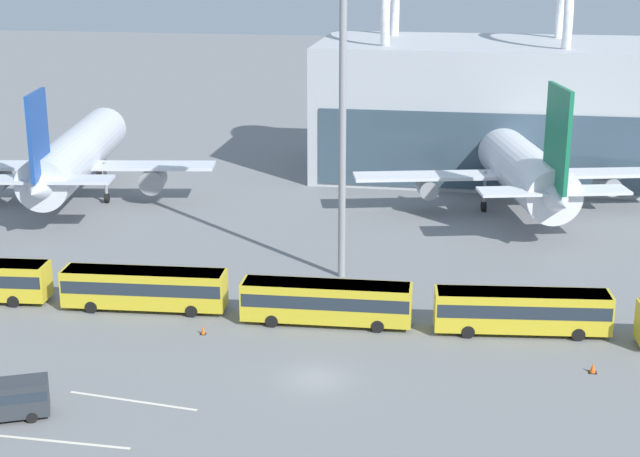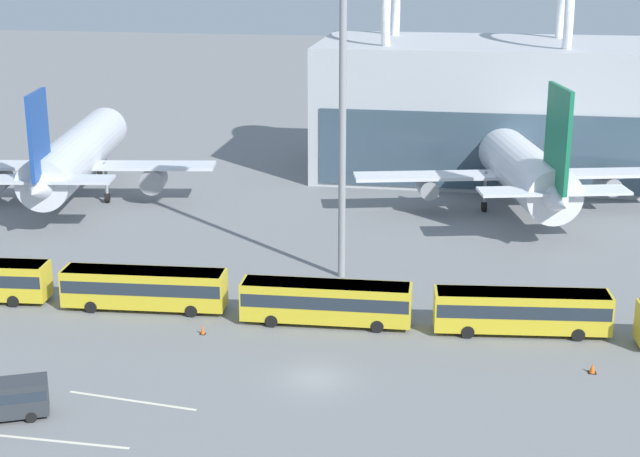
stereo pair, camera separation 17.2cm
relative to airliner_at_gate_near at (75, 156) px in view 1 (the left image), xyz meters
name	(u,v)px [view 1 (the left image)]	position (x,y,z in m)	size (l,w,h in m)	color
ground_plane	(316,378)	(34.32, -40.96, -5.16)	(440.00, 440.00, 0.00)	slate
airliner_at_gate_near	(75,156)	(0.00, 0.00, 0.00)	(31.54, 35.09, 14.48)	silver
airliner_at_gate_far	(516,163)	(48.71, 4.73, -0.08)	(35.49, 36.31, 15.61)	silver
shuttle_bus_2	(144,287)	(18.54, -30.70, -3.20)	(13.36, 3.37, 3.35)	gold
shuttle_bus_3	(326,300)	(33.48, -31.29, -3.20)	(13.31, 3.06, 3.35)	gold
shuttle_bus_4	(522,309)	(48.43, -30.68, -3.20)	(13.43, 3.92, 3.35)	gold
service_van_foreground	(6,398)	(16.07, -49.82, -3.71)	(5.60, 3.95, 2.48)	#2D3338
floodlight_mast	(343,68)	(33.10, -20.27, 13.25)	(3.02, 3.02, 26.90)	gray
lane_stripe_1	(52,441)	(20.04, -52.02, -5.15)	(9.93, 0.25, 0.01)	silver
lane_stripe_2	(133,401)	(23.03, -46.22, -5.15)	(9.14, 0.25, 0.01)	silver
lane_stripe_3	(316,297)	(31.73, -25.62, -5.15)	(8.97, 0.25, 0.01)	silver
traffic_cone_0	(203,330)	(24.54, -34.84, -4.80)	(0.44, 0.44, 0.73)	black
traffic_cone_1	(593,368)	(53.16, -36.93, -4.81)	(0.57, 0.57, 0.71)	black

